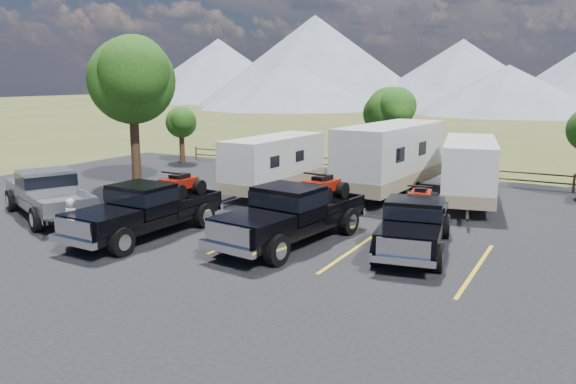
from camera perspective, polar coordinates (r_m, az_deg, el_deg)
The scene contains 17 objects.
ground at distance 16.63m, azimuth -5.23°, elevation -8.59°, with size 320.00×320.00×0.00m, color #4A5524.
asphalt_lot at distance 19.04m, azimuth -0.13°, elevation -5.87°, with size 44.00×34.00×0.04m, color black.
stall_lines at distance 19.88m, azimuth 1.28°, elevation -5.05°, with size 12.12×5.50×0.01m.
tree_big_nw at distance 30.63m, azimuth -15.61°, elevation 10.84°, with size 5.54×5.18×7.84m.
tree_north at distance 33.75m, azimuth 10.25°, elevation 8.10°, with size 3.46×3.24×5.25m.
tree_nw_small at distance 39.00m, azimuth -10.82°, elevation 6.95°, with size 2.59×2.43×3.85m.
rail_fence at distance 32.52m, azimuth 16.48°, elevation 1.96°, with size 36.12×0.12×1.00m.
mountain_range at distance 120.02m, azimuth 21.56°, elevation 11.67°, with size 209.00×71.00×20.00m.
rig_left at distance 20.99m, azimuth -14.06°, elevation -1.56°, with size 2.47×6.59×2.18m.
rig_center at distance 19.51m, azimuth 0.55°, elevation -2.04°, with size 3.06×7.05×2.28m.
rig_right at distance 19.17m, azimuth 12.77°, elevation -3.00°, with size 2.91×6.19×1.99m.
trailer_left at distance 27.76m, azimuth -1.39°, elevation 2.83°, with size 2.35×8.25×2.87m.
trailer_center at distance 27.93m, azimuth 10.39°, elevation 3.37°, with size 3.18×10.06×3.48m.
trailer_right at distance 26.75m, azimuth 17.91°, elevation 2.04°, with size 3.51×8.51×2.95m.
pickup_silver at distance 25.08m, azimuth -23.18°, elevation -0.12°, with size 6.85×4.55×1.97m.
person_a at distance 20.44m, azimuth -21.07°, elevation -2.91°, with size 0.62×0.41×1.70m, color beige.
person_b at distance 23.77m, azimuth -15.65°, elevation -0.82°, with size 0.75×0.59×1.55m, color slate.
Camera 1 is at (8.85, -12.88, 5.67)m, focal length 35.00 mm.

